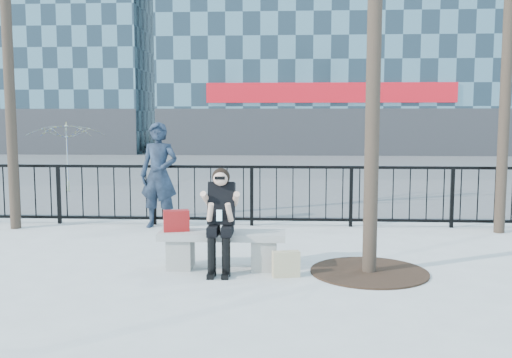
{
  "coord_description": "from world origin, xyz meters",
  "views": [
    {
      "loc": [
        0.85,
        -7.28,
        1.99
      ],
      "look_at": [
        0.4,
        0.8,
        1.1
      ],
      "focal_mm": 40.0,
      "sensor_mm": 36.0,
      "label": 1
    }
  ],
  "objects": [
    {
      "name": "ground",
      "position": [
        0.0,
        0.0,
        0.0
      ],
      "size": [
        120.0,
        120.0,
        0.0
      ],
      "primitive_type": "plane",
      "color": "#A2A29D",
      "rests_on": "ground"
    },
    {
      "name": "street_surface",
      "position": [
        0.0,
        15.0,
        0.0
      ],
      "size": [
        60.0,
        23.0,
        0.01
      ],
      "primitive_type": "cube",
      "color": "#474747",
      "rests_on": "ground"
    },
    {
      "name": "railing",
      "position": [
        0.0,
        3.0,
        0.55
      ],
      "size": [
        14.0,
        0.06,
        1.1
      ],
      "color": "black",
      "rests_on": "ground"
    },
    {
      "name": "tree_grate",
      "position": [
        1.9,
        -0.1,
        0.01
      ],
      "size": [
        1.5,
        1.5,
        0.02
      ],
      "primitive_type": "cylinder",
      "color": "black",
      "rests_on": "ground"
    },
    {
      "name": "bench_main",
      "position": [
        0.0,
        0.0,
        0.3
      ],
      "size": [
        1.65,
        0.46,
        0.49
      ],
      "color": "slate",
      "rests_on": "ground"
    },
    {
      "name": "seated_woman",
      "position": [
        0.0,
        -0.16,
        0.67
      ],
      "size": [
        0.5,
        0.64,
        1.34
      ],
      "color": "black",
      "rests_on": "ground"
    },
    {
      "name": "handbag",
      "position": [
        -0.61,
        0.02,
        0.63
      ],
      "size": [
        0.36,
        0.24,
        0.28
      ],
      "primitive_type": "cube",
      "rotation": [
        0.0,
        0.0,
        0.26
      ],
      "color": "maroon",
      "rests_on": "bench_main"
    },
    {
      "name": "shopping_bag",
      "position": [
        0.84,
        -0.34,
        0.16
      ],
      "size": [
        0.36,
        0.19,
        0.32
      ],
      "primitive_type": "cube",
      "rotation": [
        0.0,
        0.0,
        0.21
      ],
      "color": "beige",
      "rests_on": "ground"
    },
    {
      "name": "standing_man",
      "position": [
        -1.45,
        2.73,
        0.95
      ],
      "size": [
        0.76,
        0.56,
        1.89
      ],
      "primitive_type": "imported",
      "rotation": [
        0.0,
        0.0,
        -0.16
      ],
      "color": "black",
      "rests_on": "ground"
    },
    {
      "name": "vendor_umbrella",
      "position": [
        -4.98,
        7.4,
        0.93
      ],
      "size": [
        2.3,
        2.33,
        1.86
      ],
      "primitive_type": "imported",
      "rotation": [
        0.0,
        0.0,
        -0.14
      ],
      "color": "yellow",
      "rests_on": "ground"
    }
  ]
}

